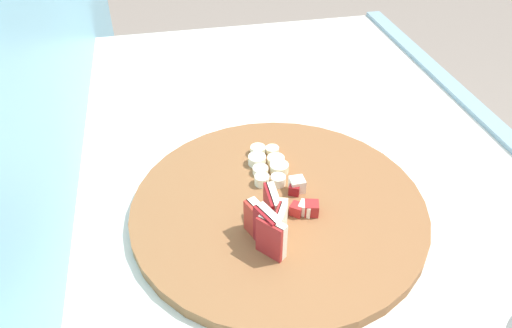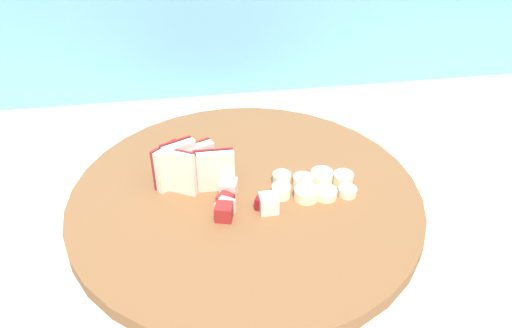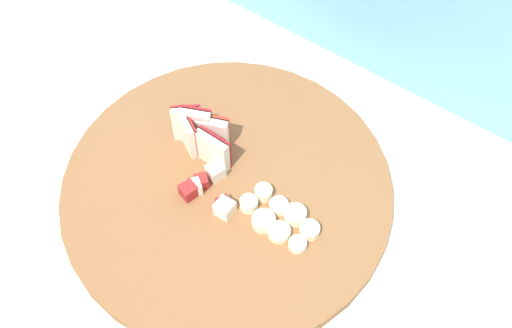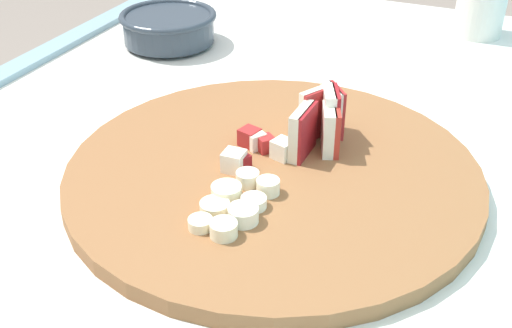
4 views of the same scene
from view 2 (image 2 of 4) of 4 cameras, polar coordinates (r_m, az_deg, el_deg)
The scene contains 5 objects.
tile_backsplash at distance 1.05m, azimuth -1.76°, elevation -2.76°, with size 2.40×0.04×1.32m, color #6BADC6.
cutting_board at distance 0.66m, azimuth -1.14°, elevation -3.89°, with size 0.43×0.43×0.02m, color brown.
apple_wedge_fan at distance 0.66m, azimuth -7.30°, elevation -0.25°, with size 0.10×0.06×0.06m.
apple_dice_pile at distance 0.63m, azimuth -1.77°, elevation -4.10°, with size 0.08×0.07×0.02m.
banana_slice_rows at distance 0.66m, azimuth 6.17°, elevation -2.28°, with size 0.11×0.06×0.02m.
Camera 2 is at (-0.09, -0.42, 1.31)m, focal length 37.08 mm.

